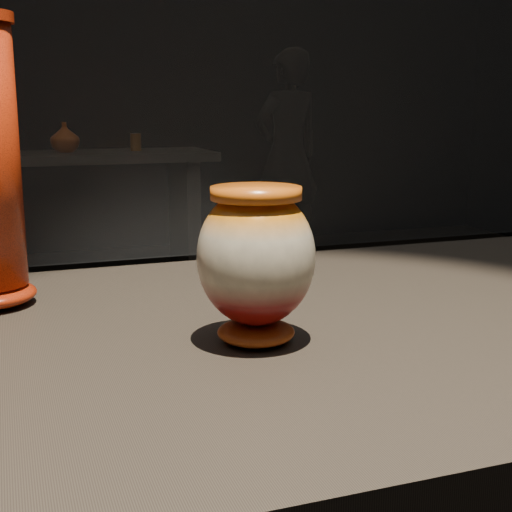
{
  "coord_description": "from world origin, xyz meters",
  "views": [
    {
      "loc": [
        -0.27,
        -0.82,
        1.18
      ],
      "look_at": [
        -0.0,
        -0.06,
        1.0
      ],
      "focal_mm": 50.0,
      "sensor_mm": 36.0,
      "label": 1
    }
  ],
  "objects": [
    {
      "name": "main_vase",
      "position": [
        -0.0,
        -0.06,
        1.0
      ],
      "size": [
        0.16,
        0.16,
        0.19
      ],
      "rotation": [
        0.0,
        0.0,
        -0.2
      ],
      "color": "#6A0B09",
      "rests_on": "display_plinth"
    },
    {
      "name": "back_shelf",
      "position": [
        -0.08,
        3.41,
        0.64
      ],
      "size": [
        2.0,
        0.6,
        0.9
      ],
      "color": "black",
      "rests_on": "ground"
    },
    {
      "name": "back_vase_mid",
      "position": [
        0.09,
        3.43,
        0.99
      ],
      "size": [
        0.22,
        0.22,
        0.17
      ],
      "primitive_type": "imported",
      "rotation": [
        0.0,
        0.0,
        0.49
      ],
      "color": "#6A0B09",
      "rests_on": "back_shelf"
    },
    {
      "name": "back_vase_right",
      "position": [
        0.49,
        3.44,
        0.95
      ],
      "size": [
        0.06,
        0.06,
        0.1
      ],
      "primitive_type": "cylinder",
      "color": "brown",
      "rests_on": "back_shelf"
    },
    {
      "name": "visitor",
      "position": [
        1.81,
        4.29,
        0.79
      ],
      "size": [
        0.64,
        0.49,
        1.58
      ],
      "primitive_type": "imported",
      "rotation": [
        0.0,
        0.0,
        3.35
      ],
      "color": "black",
      "rests_on": "ground"
    }
  ]
}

